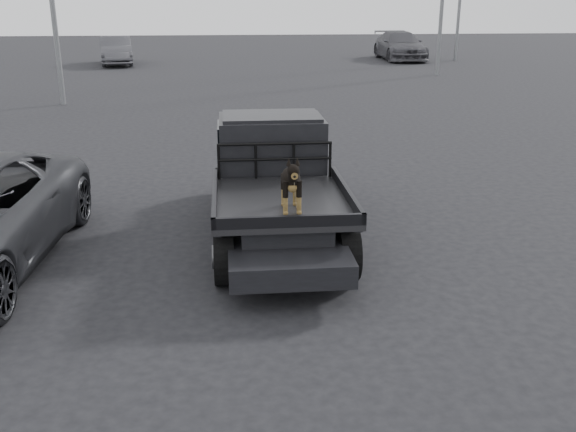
{
  "coord_description": "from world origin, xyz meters",
  "views": [
    {
      "loc": [
        -0.2,
        -7.48,
        3.64
      ],
      "look_at": [
        0.5,
        -0.29,
        1.17
      ],
      "focal_mm": 40.0,
      "sensor_mm": 36.0,
      "label": 1
    }
  ],
  "objects_px": {
    "distant_car_b": "(400,46)",
    "flatbed_ute": "(276,209)",
    "dog": "(291,183)",
    "distant_car_a": "(116,51)"
  },
  "relations": [
    {
      "from": "flatbed_ute",
      "to": "distant_car_a",
      "type": "bearing_deg",
      "value": 103.45
    },
    {
      "from": "dog",
      "to": "flatbed_ute",
      "type": "bearing_deg",
      "value": 93.57
    },
    {
      "from": "flatbed_ute",
      "to": "dog",
      "type": "bearing_deg",
      "value": -86.43
    },
    {
      "from": "flatbed_ute",
      "to": "distant_car_a",
      "type": "height_order",
      "value": "distant_car_a"
    },
    {
      "from": "distant_car_b",
      "to": "flatbed_ute",
      "type": "bearing_deg",
      "value": -108.22
    },
    {
      "from": "distant_car_a",
      "to": "dog",
      "type": "bearing_deg",
      "value": -86.7
    },
    {
      "from": "dog",
      "to": "distant_car_a",
      "type": "bearing_deg",
      "value": 102.99
    },
    {
      "from": "dog",
      "to": "distant_car_a",
      "type": "distance_m",
      "value": 30.55
    },
    {
      "from": "flatbed_ute",
      "to": "distant_car_b",
      "type": "relative_size",
      "value": 0.95
    },
    {
      "from": "distant_car_b",
      "to": "dog",
      "type": "bearing_deg",
      "value": -107.28
    }
  ]
}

